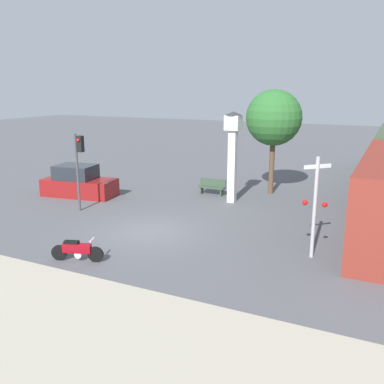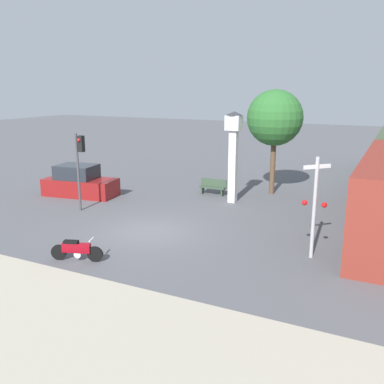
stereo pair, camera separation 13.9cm
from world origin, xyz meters
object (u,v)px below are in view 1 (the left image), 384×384
railroad_crossing_signal (315,204)px  parked_car (79,183)px  clock_tower (233,144)px  street_tree (274,118)px  motorcycle (77,250)px  bench (212,186)px  traffic_light (79,158)px

railroad_crossing_signal → parked_car: bearing=165.9°
clock_tower → street_tree: bearing=64.4°
motorcycle → street_tree: 14.11m
street_tree → motorcycle: bearing=-105.1°
motorcycle → clock_tower: (2.14, 10.17, 2.80)m
bench → parked_car: (-6.88, -3.61, 0.26)m
clock_tower → traffic_light: size_ratio=1.25×
motorcycle → parked_car: 9.95m
clock_tower → railroad_crossing_signal: bearing=-48.0°
railroad_crossing_signal → motorcycle: bearing=-151.7°
railroad_crossing_signal → bench: size_ratio=2.37×
traffic_light → street_tree: (7.66, 7.87, 1.71)m
traffic_light → street_tree: size_ratio=0.65×
bench → railroad_crossing_signal: bearing=-45.1°
parked_car → railroad_crossing_signal: bearing=-22.7°
clock_tower → bench: bearing=146.8°
clock_tower → bench: clock_tower is taller
railroad_crossing_signal → street_tree: street_tree is taller
clock_tower → parked_car: size_ratio=1.11×
clock_tower → railroad_crossing_signal: 8.25m
clock_tower → street_tree: size_ratio=0.81×
traffic_light → street_tree: bearing=45.8°
railroad_crossing_signal → bench: 10.19m
railroad_crossing_signal → clock_tower: bearing=132.0°
motorcycle → street_tree: bearing=55.7°
railroad_crossing_signal → bench: (-7.11, 7.13, -1.58)m
traffic_light → parked_car: (-2.24, 2.43, -1.97)m
street_tree → bench: bearing=-148.9°
motorcycle → clock_tower: clock_tower is taller
motorcycle → parked_car: parked_car is taller
bench → clock_tower: bearing=-33.2°
motorcycle → street_tree: street_tree is taller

